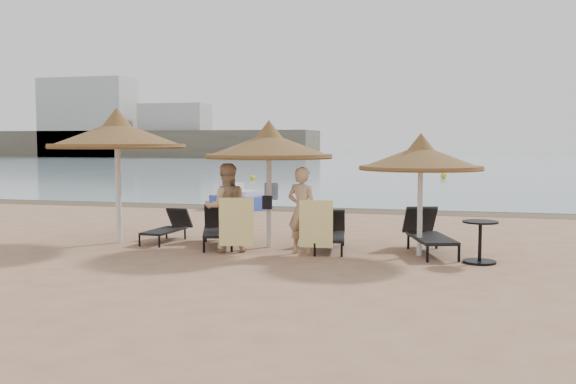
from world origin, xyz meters
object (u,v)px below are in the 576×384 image
Objects in this scene: side_table at (480,243)px; lounger_near_left at (218,227)px; lounger_far_right at (428,233)px; pedal_boat at (240,199)px; palapa_right at (421,158)px; lounger_near_right at (330,232)px; person_right at (302,203)px; person_left at (226,201)px; palapa_center at (269,146)px; lounger_far_left at (169,227)px; palapa_left at (117,135)px.

lounger_near_left is at bearing 171.37° from side_table.
pedal_boat is at bearing 114.83° from lounger_far_right.
pedal_boat is at bearing 129.80° from palapa_right.
person_right is at bearing -127.97° from lounger_near_right.
person_left is 8.94m from pedal_boat.
palapa_right is 1.20× the size of person_right.
palapa_center reaches higher than lounger_near_right.
lounger_far_left is 0.77× the size of lounger_far_right.
person_right is (-0.46, -0.80, 0.70)m from lounger_near_right.
lounger_far_left is at bearing -53.98° from person_left.
lounger_far_right is (4.75, 0.12, 0.03)m from lounger_near_left.
pedal_boat is (-4.22, 8.39, -0.74)m from person_right.
palapa_right is 4.89m from lounger_near_left.
person_right is 9.42m from pedal_boat.
lounger_near_left is 2.39m from person_right.
person_left is at bearing -132.18° from palapa_center.
palapa_left reaches higher than pedal_boat.
side_table is at bearing -28.78° from lounger_near_left.
pedal_boat is at bearing -97.34° from person_left.
lounger_near_left is (-4.59, 0.32, -1.65)m from palapa_right.
person_left is at bearing -53.64° from pedal_boat.
lounger_near_right is 2.42m from person_left.
lounger_near_left is 0.94× the size of lounger_far_right.
palapa_center is 3.24m from lounger_far_left.
side_table is at bearing -61.17° from lounger_far_right.
person_left is 1.66m from person_right.
person_left is (0.52, -0.87, 0.71)m from lounger_near_left.
palapa_center is at bearing -23.13° from lounger_near_left.
palapa_center reaches higher than side_table.
person_left is at bearing 175.91° from lounger_far_right.
palapa_center is at bearing 3.91° from palapa_left.
lounger_near_left reaches higher than lounger_near_right.
lounger_far_right is (2.12, 0.06, 0.05)m from lounger_near_right.
lounger_far_right reaches higher than pedal_boat.
side_table is 0.39× the size of person_right.
palapa_center is at bearing -156.28° from person_left.
person_left is 1.01× the size of pedal_boat.
person_left is 1.03× the size of person_right.
lounger_far_right reaches higher than lounger_far_left.
lounger_far_right is at bearing 3.44° from palapa_left.
palapa_center is 1.34× the size of person_right.
palapa_right is at bearing -24.17° from lounger_near_left.
palapa_left reaches higher than lounger_far_left.
lounger_near_left is at bearing 177.02° from palapa_center.
palapa_right is 1.69m from lounger_far_right.
lounger_near_right reaches higher than side_table.
lounger_far_right is at bearing -28.32° from pedal_boat.
lounger_far_left is at bearing 174.39° from palapa_center.
person_left reaches higher than lounger_near_left.
lounger_near_right is 2.13m from lounger_far_right.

